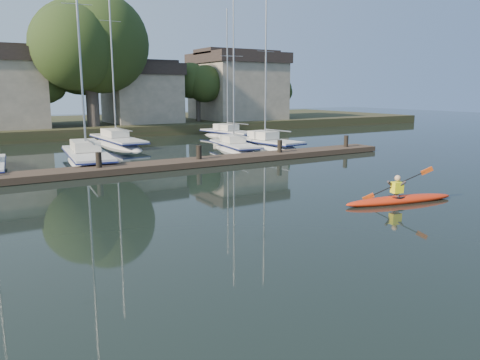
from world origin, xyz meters
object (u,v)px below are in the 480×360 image
kayak (399,198)px  sailboat_3 (235,153)px  sailboat_7 (229,139)px  dock (152,166)px  sailboat_2 (88,166)px  sailboat_6 (118,148)px  sailboat_4 (267,151)px

kayak → sailboat_3: 17.86m
sailboat_7 → dock: bearing=-142.5°
kayak → sailboat_2: (-8.24, 17.45, -0.40)m
sailboat_3 → sailboat_7: sailboat_7 is taller
sailboat_3 → kayak: bearing=-90.3°
dock → sailboat_6: 12.86m
sailboat_7 → sailboat_6: bearing=176.2°
kayak → sailboat_7: (7.30, 26.64, -0.39)m
sailboat_4 → sailboat_6: (-9.48, 7.87, 0.01)m
dock → sailboat_2: size_ratio=2.08×
sailboat_3 → sailboat_6: (-6.56, 7.90, -0.02)m
sailboat_3 → sailboat_7: (4.64, 8.98, -0.02)m
kayak → sailboat_4: sailboat_4 is taller
sailboat_4 → dock: bearing=-165.5°
dock → sailboat_2: (-2.55, 4.62, -0.41)m
sailboat_2 → sailboat_3: 10.91m
kayak → sailboat_7: 27.62m
dock → sailboat_6: size_ratio=2.02×
dock → sailboat_2: bearing=118.9°
sailboat_4 → sailboat_6: size_ratio=0.76×
sailboat_4 → sailboat_7: bearing=70.3°
sailboat_2 → sailboat_4: sailboat_2 is taller
sailboat_2 → sailboat_7: size_ratio=1.24×
dock → sailboat_4: bearing=23.3°
kayak → sailboat_3: size_ratio=0.42×
dock → sailboat_3: bearing=30.0°
dock → sailboat_7: (12.99, 13.81, -0.40)m
sailboat_4 → kayak: bearing=-116.3°
sailboat_4 → sailboat_7: 9.11m
kayak → sailboat_4: (5.58, 17.69, -0.40)m
dock → sailboat_7: bearing=46.7°
dock → sailboat_4: sailboat_4 is taller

